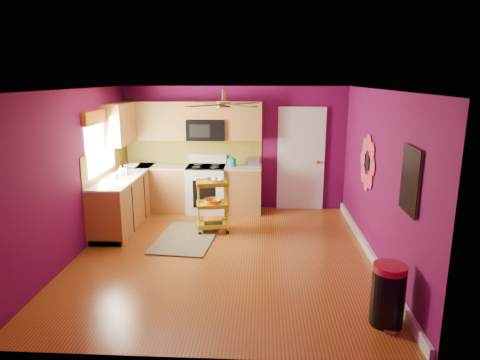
{
  "coord_description": "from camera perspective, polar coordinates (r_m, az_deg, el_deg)",
  "views": [
    {
      "loc": [
        0.58,
        -6.12,
        2.67
      ],
      "look_at": [
        0.22,
        0.4,
        1.09
      ],
      "focal_mm": 32.0,
      "sensor_mm": 36.0,
      "label": 1
    }
  ],
  "objects": [
    {
      "name": "lower_cabinets",
      "position": [
        8.47,
        -10.14,
        -1.96
      ],
      "size": [
        2.81,
        2.31,
        0.94
      ],
      "color": "#915E27",
      "rests_on": "ground"
    },
    {
      "name": "upper_cabinetry",
      "position": [
        8.53,
        -9.3,
        7.54
      ],
      "size": [
        2.8,
        2.3,
        1.26
      ],
      "color": "#915E27",
      "rests_on": "ground"
    },
    {
      "name": "counter_cup",
      "position": [
        7.74,
        -16.34,
        0.48
      ],
      "size": [
        0.13,
        0.13,
        0.1
      ],
      "primitive_type": "imported",
      "color": "white",
      "rests_on": "lower_cabinets"
    },
    {
      "name": "ground",
      "position": [
        6.7,
        -2.13,
        -9.92
      ],
      "size": [
        5.0,
        5.0,
        0.0
      ],
      "primitive_type": "plane",
      "color": "brown",
      "rests_on": "ground"
    },
    {
      "name": "rolling_cart",
      "position": [
        7.51,
        -3.61,
        -3.17
      ],
      "size": [
        0.61,
        0.49,
        0.99
      ],
      "color": "gold",
      "rests_on": "ground"
    },
    {
      "name": "counter_dish",
      "position": [
        8.67,
        -14.15,
        1.86
      ],
      "size": [
        0.26,
        0.26,
        0.06
      ],
      "primitive_type": "imported",
      "color": "white",
      "rests_on": "lower_cabinets"
    },
    {
      "name": "room_envelope",
      "position": [
        6.23,
        -2.01,
        3.98
      ],
      "size": [
        4.54,
        5.04,
        2.52
      ],
      "color": "#5D0A43",
      "rests_on": "ground"
    },
    {
      "name": "soap_bottle_a",
      "position": [
        8.03,
        -15.07,
        1.34
      ],
      "size": [
        0.08,
        0.09,
        0.19
      ],
      "primitive_type": "imported",
      "color": "#EA3F72",
      "rests_on": "lower_cabinets"
    },
    {
      "name": "left_window",
      "position": [
        7.75,
        -18.16,
        5.98
      ],
      "size": [
        0.08,
        1.35,
        1.08
      ],
      "color": "white",
      "rests_on": "ground"
    },
    {
      "name": "soap_bottle_b",
      "position": [
        8.01,
        -15.58,
        1.22
      ],
      "size": [
        0.13,
        0.13,
        0.17
      ],
      "primitive_type": "imported",
      "color": "white",
      "rests_on": "lower_cabinets"
    },
    {
      "name": "right_wall_art",
      "position": [
        6.14,
        18.64,
        1.32
      ],
      "size": [
        0.04,
        2.74,
        1.04
      ],
      "color": "black",
      "rests_on": "ground"
    },
    {
      "name": "ceiling_fan",
      "position": [
        6.36,
        -2.15,
        10.14
      ],
      "size": [
        1.01,
        1.01,
        0.26
      ],
      "color": "#BF8C3F",
      "rests_on": "ground"
    },
    {
      "name": "teal_kettle",
      "position": [
        8.5,
        -1.09,
        2.41
      ],
      "size": [
        0.18,
        0.18,
        0.21
      ],
      "color": "teal",
      "rests_on": "lower_cabinets"
    },
    {
      "name": "trash_can",
      "position": [
        5.11,
        19.12,
        -14.26
      ],
      "size": [
        0.42,
        0.44,
        0.7
      ],
      "color": "black",
      "rests_on": "ground"
    },
    {
      "name": "panel_door",
      "position": [
        8.78,
        8.12,
        2.63
      ],
      "size": [
        0.95,
        0.11,
        2.15
      ],
      "color": "white",
      "rests_on": "ground"
    },
    {
      "name": "shag_rug",
      "position": [
        7.37,
        -7.18,
        -7.68
      ],
      "size": [
        1.05,
        1.58,
        0.02
      ],
      "primitive_type": "cube",
      "rotation": [
        0.0,
        0.0,
        -0.09
      ],
      "color": "black",
      "rests_on": "ground"
    },
    {
      "name": "toaster",
      "position": [
        8.54,
        1.86,
        2.49
      ],
      "size": [
        0.22,
        0.15,
        0.18
      ],
      "primitive_type": "cube",
      "color": "beige",
      "rests_on": "lower_cabinets"
    },
    {
      "name": "electric_range",
      "position": [
        8.65,
        -4.48,
        -1.12
      ],
      "size": [
        0.76,
        0.66,
        1.13
      ],
      "color": "white",
      "rests_on": "ground"
    }
  ]
}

